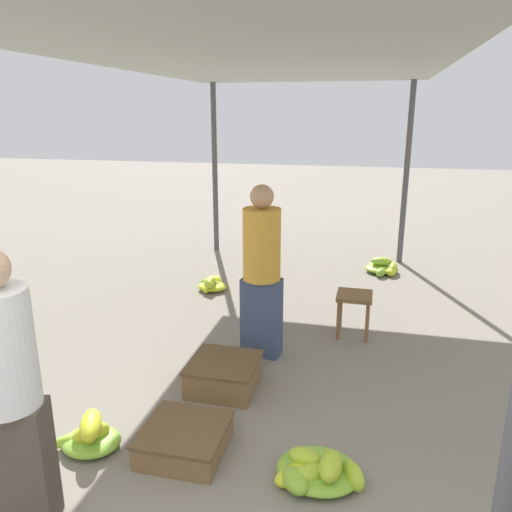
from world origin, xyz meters
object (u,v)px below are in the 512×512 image
banana_pile_left_1 (212,284)px  crate_mid (185,439)px  banana_pile_right_0 (316,471)px  banana_pile_right_1 (383,268)px  stool (354,302)px  crate_near (224,374)px  banana_pile_left_0 (90,435)px  shopper_walking_mid (262,270)px  vendor_foreground (7,390)px

banana_pile_left_1 → crate_mid: 3.10m
banana_pile_right_0 → crate_mid: 0.87m
banana_pile_left_1 → banana_pile_right_1: (2.08, 1.22, -0.00)m
banana_pile_right_1 → crate_mid: size_ratio=1.03×
stool → banana_pile_left_1: stool is taller
banana_pile_right_1 → crate_near: 3.62m
banana_pile_left_0 → banana_pile_right_1: size_ratio=0.81×
banana_pile_left_0 → banana_pile_left_1: (-0.18, 3.09, -0.02)m
banana_pile_left_0 → crate_near: crate_near is taller
shopper_walking_mid → banana_pile_right_0: bearing=-65.9°
banana_pile_left_0 → crate_mid: 0.63m
crate_near → shopper_walking_mid: size_ratio=0.34×
banana_pile_left_0 → banana_pile_right_1: banana_pile_left_0 is taller
banana_pile_right_0 → banana_pile_right_1: 4.30m
banana_pile_left_0 → crate_near: 1.12m
banana_pile_right_0 → crate_near: (-0.85, 0.89, 0.05)m
vendor_foreground → banana_pile_left_0: (0.00, 0.64, -0.71)m
crate_near → shopper_walking_mid: 0.96m
banana_pile_right_1 → shopper_walking_mid: size_ratio=0.35×
banana_pile_right_0 → shopper_walking_mid: (-0.69, 1.54, 0.74)m
crate_mid → vendor_foreground: bearing=-130.5°
banana_pile_right_0 → crate_near: crate_near is taller
shopper_walking_mid → banana_pile_right_1: bearing=68.2°
vendor_foreground → banana_pile_right_0: bearing=24.0°
banana_pile_right_1 → crate_mid: banana_pile_right_1 is taller
banana_pile_left_0 → banana_pile_right_0: 1.49m
shopper_walking_mid → banana_pile_left_0: bearing=-117.2°
stool → banana_pile_left_1: bearing=152.4°
crate_mid → shopper_walking_mid: bearing=83.0°
stool → crate_near: (-0.96, -1.25, -0.23)m
vendor_foreground → crate_near: size_ratio=2.87×
banana_pile_left_1 → banana_pile_right_0: banana_pile_right_0 is taller
banana_pile_right_0 → shopper_walking_mid: shopper_walking_mid is taller
banana_pile_left_1 → crate_near: crate_near is taller
stool → crate_near: size_ratio=0.81×
stool → banana_pile_right_0: stool is taller
banana_pile_left_1 → shopper_walking_mid: size_ratio=0.30×
banana_pile_right_1 → banana_pile_left_0: bearing=-113.8°
vendor_foreground → banana_pile_left_1: bearing=92.7°
banana_pile_right_1 → crate_near: crate_near is taller
stool → banana_pile_right_1: 2.19m
stool → shopper_walking_mid: 1.09m
banana_pile_right_0 → crate_mid: banana_pile_right_0 is taller
vendor_foreground → crate_near: vendor_foreground is taller
banana_pile_right_0 → stool: bearing=87.1°
vendor_foreground → stool: size_ratio=3.53×
stool → shopper_walking_mid: size_ratio=0.28×
shopper_walking_mid → crate_near: bearing=-103.8°
banana_pile_left_1 → banana_pile_right_0: 3.49m
banana_pile_right_0 → crate_near: size_ratio=1.10×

